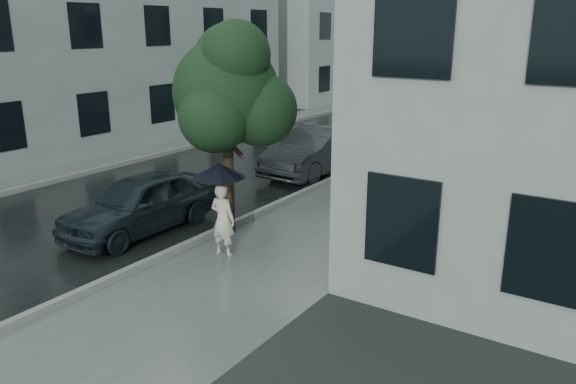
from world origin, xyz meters
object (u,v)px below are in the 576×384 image
Objects in this scene: pedestrian at (223,220)px; lamp_post at (415,67)px; street_tree at (229,90)px; car_far at (317,150)px; car_near at (140,203)px.

pedestrian is 0.27× the size of lamp_post.
pedestrian is 11.71m from lamp_post.
pedestrian is 2.88m from street_tree.
car_far is at bearing -78.12° from pedestrian.
street_tree is 0.85× the size of lamp_post.
lamp_post reaches higher than pedestrian.
car_far reaches higher than car_near.
street_tree is 10.20m from lamp_post.
street_tree is at bearing 35.00° from car_near.
car_near is at bearing -85.94° from lamp_post.
car_far is at bearing 100.98° from street_tree.
car_near is (-1.75, -1.18, -2.57)m from street_tree.
street_tree is 1.05× the size of car_far.
car_near is at bearing -93.99° from car_far.
lamp_post reaches higher than car_near.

